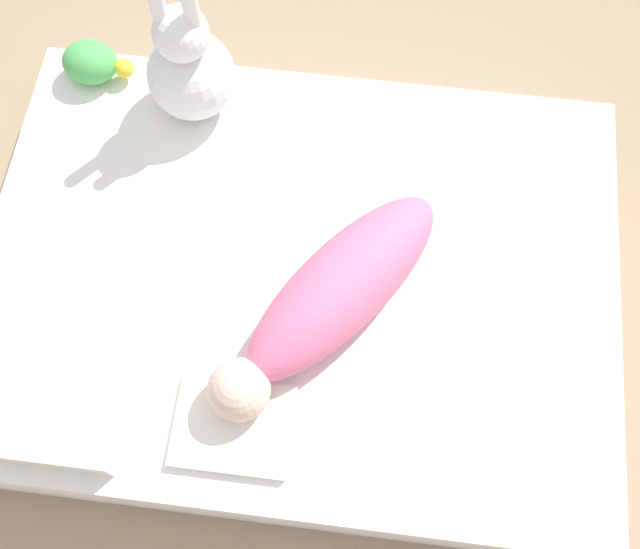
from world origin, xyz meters
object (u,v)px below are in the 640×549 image
turtle_plush (92,63)px  pillow (54,365)px  bunny_plush (189,67)px  swaddled_baby (331,297)px

turtle_plush → pillow: bearing=-82.6°
pillow → bunny_plush: 0.68m
swaddled_baby → pillow: 0.55m
bunny_plush → turtle_plush: bunny_plush is taller
swaddled_baby → pillow: size_ratio=1.45×
swaddled_baby → turtle_plush: size_ratio=3.36×
pillow → swaddled_baby: bearing=20.2°
swaddled_baby → turtle_plush: bearing=-93.4°
bunny_plush → swaddled_baby: bearing=-52.2°
swaddled_baby → pillow: (-0.52, -0.19, -0.04)m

